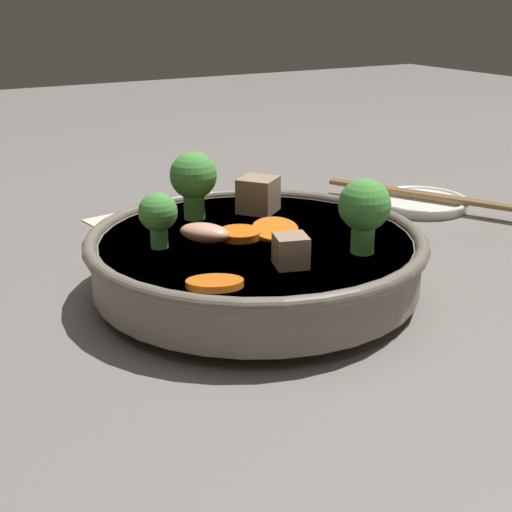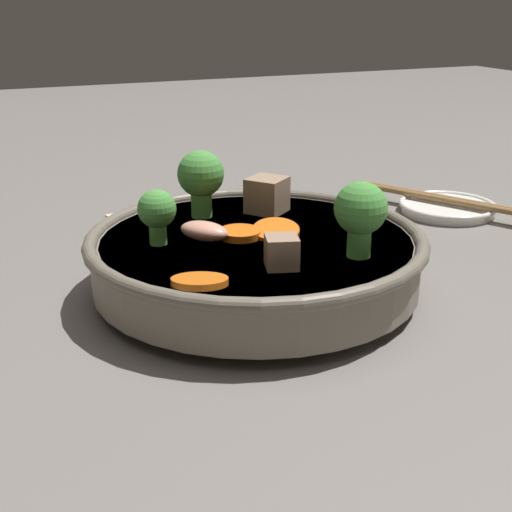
# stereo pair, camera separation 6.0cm
# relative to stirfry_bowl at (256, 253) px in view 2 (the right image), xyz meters

# --- Properties ---
(ground_plane) EXTENTS (3.00, 3.00, 0.00)m
(ground_plane) POSITION_rel_stirfry_bowl_xyz_m (0.00, 0.00, -0.04)
(ground_plane) COLOR slate
(stirfry_bowl) EXTENTS (0.29, 0.29, 0.11)m
(stirfry_bowl) POSITION_rel_stirfry_bowl_xyz_m (0.00, 0.00, 0.00)
(stirfry_bowl) COLOR slate
(stirfry_bowl) RESTS_ON ground_plane
(side_saucer) EXTENTS (0.11, 0.11, 0.01)m
(side_saucer) POSITION_rel_stirfry_bowl_xyz_m (-0.12, 0.30, -0.03)
(side_saucer) COLOR white
(side_saucer) RESTS_ON ground_plane
(napkin) EXTENTS (0.12, 0.09, 0.00)m
(napkin) POSITION_rel_stirfry_bowl_xyz_m (-0.23, -0.02, -0.04)
(napkin) COLOR beige
(napkin) RESTS_ON ground_plane
(chopsticks_pair) EXTENTS (0.22, 0.12, 0.01)m
(chopsticks_pair) POSITION_rel_stirfry_bowl_xyz_m (-0.12, 0.30, -0.02)
(chopsticks_pair) COLOR olive
(chopsticks_pair) RESTS_ON side_saucer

